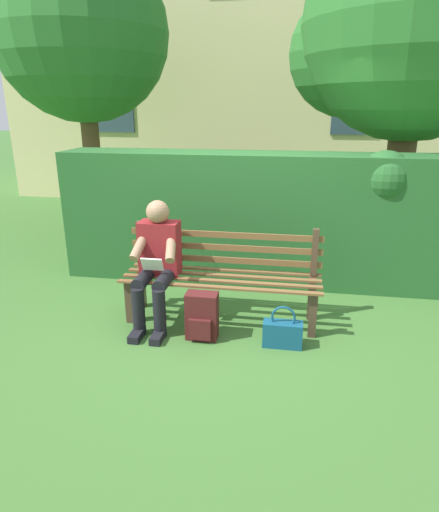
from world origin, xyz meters
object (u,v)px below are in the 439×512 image
at_px(backpack, 202,316).
at_px(handbag, 283,333).
at_px(tree_far, 76,37).
at_px(park_bench, 223,274).
at_px(tree, 405,31).
at_px(person_seated, 157,260).

distance_m(backpack, handbag, 0.74).
bearing_deg(backpack, tree_far, -52.81).
bearing_deg(backpack, park_bench, -104.61).
relative_size(tree, handbag, 11.18).
xyz_separation_m(park_bench, backpack, (0.12, 0.45, -0.25)).
relative_size(person_seated, tree, 0.27).
relative_size(handbag, tree_far, 0.09).
height_order(park_bench, person_seated, person_seated).
bearing_deg(park_bench, tree, -129.49).
bearing_deg(tree, tree_far, -9.31).
xyz_separation_m(person_seated, handbag, (-1.22, 0.29, -0.51)).
distance_m(backpack, tree_far, 5.20).
height_order(tree, tree_far, tree_far).
distance_m(tree, handbag, 4.10).
relative_size(park_bench, handbag, 4.93).
bearing_deg(tree_far, tree, 170.69).
relative_size(park_bench, tree, 0.44).
xyz_separation_m(park_bench, person_seated, (0.60, 0.18, 0.17)).
xyz_separation_m(backpack, handbag, (-0.73, 0.02, -0.09)).
bearing_deg(backpack, tree, -126.19).
distance_m(person_seated, tree_far, 4.55).
relative_size(person_seated, handbag, 3.07).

